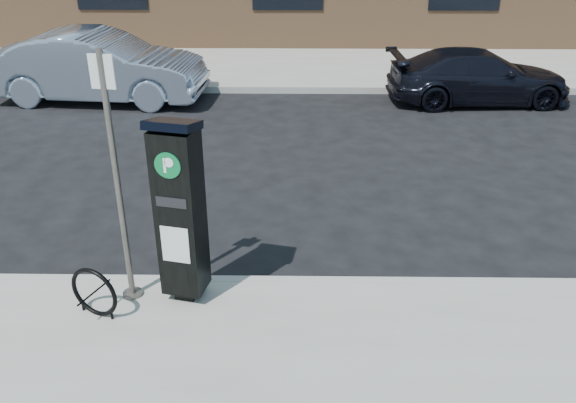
{
  "coord_description": "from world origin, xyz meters",
  "views": [
    {
      "loc": [
        0.26,
        -6.02,
        4.21
      ],
      "look_at": [
        0.17,
        0.5,
        0.92
      ],
      "focal_mm": 38.0,
      "sensor_mm": 36.0,
      "label": 1
    }
  ],
  "objects_px": {
    "parking_kiosk": "(180,210)",
    "car_dark": "(479,76)",
    "bike_rack": "(94,293)",
    "sign_pole": "(118,184)",
    "car_silver": "(99,67)"
  },
  "relations": [
    {
      "from": "sign_pole",
      "to": "car_silver",
      "type": "relative_size",
      "value": 0.59
    },
    {
      "from": "sign_pole",
      "to": "bike_rack",
      "type": "distance_m",
      "value": 1.19
    },
    {
      "from": "parking_kiosk",
      "to": "bike_rack",
      "type": "relative_size",
      "value": 3.61
    },
    {
      "from": "sign_pole",
      "to": "car_dark",
      "type": "bearing_deg",
      "value": 60.68
    },
    {
      "from": "sign_pole",
      "to": "bike_rack",
      "type": "bearing_deg",
      "value": -120.3
    },
    {
      "from": "parking_kiosk",
      "to": "car_dark",
      "type": "bearing_deg",
      "value": 68.79
    },
    {
      "from": "car_dark",
      "to": "sign_pole",
      "type": "bearing_deg",
      "value": 139.43
    },
    {
      "from": "sign_pole",
      "to": "car_silver",
      "type": "xyz_separation_m",
      "value": [
        -2.58,
        7.75,
        -0.76
      ]
    },
    {
      "from": "bike_rack",
      "to": "car_dark",
      "type": "bearing_deg",
      "value": 75.61
    },
    {
      "from": "bike_rack",
      "to": "car_silver",
      "type": "distance_m",
      "value": 8.44
    },
    {
      "from": "car_silver",
      "to": "car_dark",
      "type": "relative_size",
      "value": 1.17
    },
    {
      "from": "parking_kiosk",
      "to": "sign_pole",
      "type": "bearing_deg",
      "value": -166.85
    },
    {
      "from": "parking_kiosk",
      "to": "car_silver",
      "type": "height_order",
      "value": "parking_kiosk"
    },
    {
      "from": "parking_kiosk",
      "to": "car_dark",
      "type": "height_order",
      "value": "parking_kiosk"
    },
    {
      "from": "bike_rack",
      "to": "sign_pole",
      "type": "bearing_deg",
      "value": 74.67
    }
  ]
}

